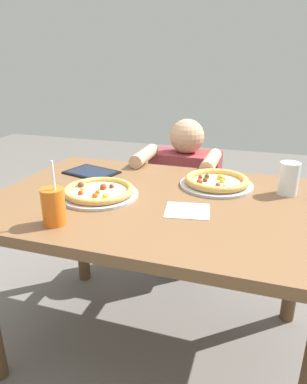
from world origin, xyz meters
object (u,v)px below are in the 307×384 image
at_px(pizza_far, 216,182).
at_px(diner_seated, 184,205).
at_px(tablet, 92,172).
at_px(drink_cup_colored, 54,206).
at_px(pizza_near, 99,192).
at_px(water_cup_clear, 289,178).

relative_size(pizza_far, diner_seated, 0.33).
bearing_deg(pizza_far, tablet, -179.92).
distance_m(drink_cup_colored, diner_seated, 1.13).
height_order(pizza_near, drink_cup_colored, drink_cup_colored).
relative_size(drink_cup_colored, diner_seated, 0.23).
height_order(pizza_far, drink_cup_colored, drink_cup_colored).
relative_size(pizza_near, pizza_far, 1.00).
distance_m(pizza_near, tablet, 0.32).
height_order(pizza_near, tablet, pizza_near).
height_order(drink_cup_colored, water_cup_clear, drink_cup_colored).
distance_m(drink_cup_colored, tablet, 0.56).
distance_m(pizza_near, water_cup_clear, 0.77).
bearing_deg(pizza_near, tablet, 122.87).
bearing_deg(diner_seated, pizza_near, -103.91).
bearing_deg(drink_cup_colored, pizza_near, 84.24).
bearing_deg(water_cup_clear, pizza_near, -160.23).
height_order(pizza_far, diner_seated, diner_seated).
xyz_separation_m(pizza_near, diner_seated, (0.19, 0.76, -0.34)).
bearing_deg(tablet, pizza_near, -57.13).
bearing_deg(tablet, drink_cup_colored, -75.10).
height_order(pizza_near, pizza_far, same).
relative_size(pizza_far, water_cup_clear, 2.36).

